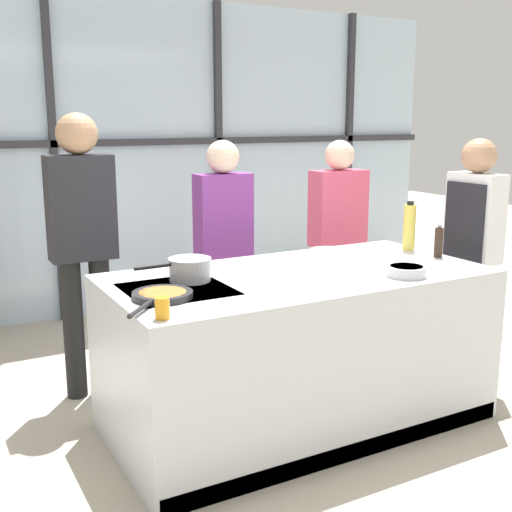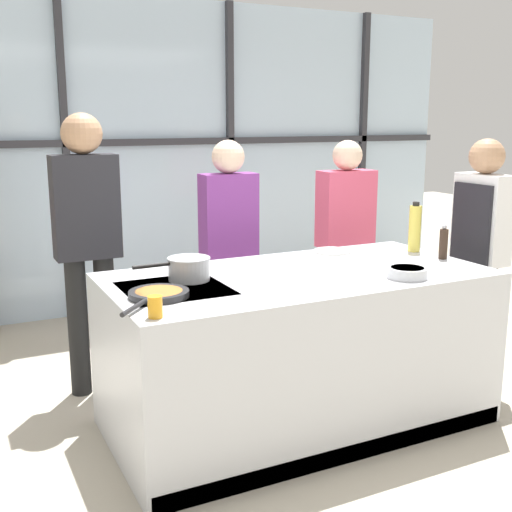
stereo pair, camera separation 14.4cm
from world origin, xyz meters
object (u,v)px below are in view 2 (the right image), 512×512
(saucepan, at_px, (189,268))
(white_plate, at_px, (332,251))
(spectator_center_left, at_px, (229,239))
(frying_pan, at_px, (158,294))
(pepper_grinder, at_px, (443,243))
(oil_bottle, at_px, (415,228))
(mixing_bowl, at_px, (407,272))
(spectator_far_left, at_px, (87,234))
(juice_glass_near, at_px, (155,307))
(chef, at_px, (480,244))
(spectator_center_right, at_px, (345,232))

(saucepan, distance_m, white_plate, 1.13)
(spectator_center_left, bearing_deg, frying_pan, 51.85)
(frying_pan, distance_m, pepper_grinder, 1.85)
(oil_bottle, bearing_deg, mixing_bowl, -132.61)
(pepper_grinder, bearing_deg, spectator_far_left, 151.93)
(spectator_far_left, height_order, juice_glass_near, spectator_far_left)
(saucepan, height_order, mixing_bowl, saucepan)
(chef, bearing_deg, spectator_center_left, 56.81)
(spectator_center_left, bearing_deg, pepper_grinder, 133.41)
(frying_pan, height_order, pepper_grinder, pepper_grinder)
(spectator_center_right, distance_m, mixing_bowl, 1.41)
(white_plate, bearing_deg, saucepan, -165.81)
(spectator_center_right, relative_size, juice_glass_near, 16.39)
(pepper_grinder, relative_size, juice_glass_near, 2.23)
(frying_pan, distance_m, juice_glass_near, 0.32)
(frying_pan, bearing_deg, spectator_center_right, 31.01)
(spectator_center_right, bearing_deg, spectator_center_left, 0.00)
(chef, distance_m, pepper_grinder, 0.44)
(juice_glass_near, bearing_deg, white_plate, 29.79)
(frying_pan, relative_size, saucepan, 1.03)
(spectator_center_left, height_order, oil_bottle, spectator_center_left)
(frying_pan, xyz_separation_m, saucepan, (0.25, 0.26, 0.05))
(oil_bottle, distance_m, juice_glass_near, 2.05)
(white_plate, xyz_separation_m, mixing_bowl, (-0.01, -0.75, 0.02))
(frying_pan, height_order, saucepan, saucepan)
(spectator_far_left, bearing_deg, juice_glass_near, 89.70)
(spectator_center_right, relative_size, frying_pan, 3.63)
(oil_bottle, bearing_deg, juice_glass_near, -162.32)
(spectator_far_left, height_order, white_plate, spectator_far_left)
(oil_bottle, bearing_deg, pepper_grinder, -87.79)
(chef, xyz_separation_m, white_plate, (-0.93, 0.35, -0.03))
(chef, height_order, oil_bottle, chef)
(chef, height_order, saucepan, chef)
(frying_pan, bearing_deg, spectator_center_left, 51.85)
(white_plate, bearing_deg, juice_glass_near, -150.21)
(saucepan, bearing_deg, pepper_grinder, -6.99)
(spectator_far_left, bearing_deg, oil_bottle, 158.09)
(spectator_center_right, bearing_deg, pepper_grinder, 90.96)
(mixing_bowl, xyz_separation_m, pepper_grinder, (0.51, 0.28, 0.07))
(spectator_far_left, distance_m, oil_bottle, 2.09)
(pepper_grinder, bearing_deg, spectator_center_left, 133.41)
(white_plate, height_order, oil_bottle, oil_bottle)
(spectator_center_left, bearing_deg, saucepan, 54.09)
(mixing_bowl, bearing_deg, juice_glass_near, -176.92)
(saucepan, relative_size, pepper_grinder, 1.96)
(spectator_center_right, bearing_deg, mixing_bowl, 69.61)
(spectator_center_right, xyz_separation_m, saucepan, (-1.58, -0.84, 0.06))
(frying_pan, xyz_separation_m, white_plate, (1.35, 0.53, -0.01))
(spectator_center_right, height_order, mixing_bowl, spectator_center_right)
(spectator_far_left, height_order, frying_pan, spectator_far_left)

